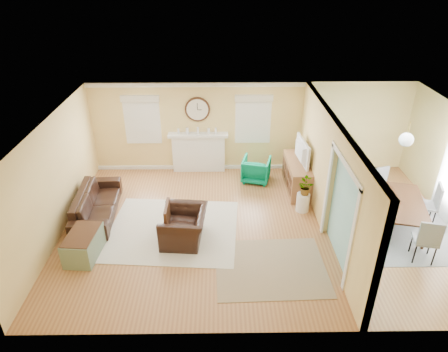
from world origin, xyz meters
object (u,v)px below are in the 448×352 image
at_px(sofa, 97,204).
at_px(dining_table, 400,214).
at_px(credenza, 297,175).
at_px(eames_chair, 184,226).
at_px(green_chair, 256,169).

xyz_separation_m(sofa, dining_table, (7.15, -0.52, -0.00)).
height_order(sofa, credenza, credenza).
bearing_deg(sofa, credenza, -80.26).
height_order(eames_chair, green_chair, eames_chair).
xyz_separation_m(sofa, green_chair, (4.00, 1.68, 0.02)).
distance_m(credenza, dining_table, 2.72).
bearing_deg(eames_chair, green_chair, 150.60).
height_order(green_chair, credenza, credenza).
bearing_deg(green_chair, eames_chair, 70.23).
height_order(sofa, dining_table, sofa).
distance_m(eames_chair, credenza, 3.62).
bearing_deg(dining_table, green_chair, 68.63).
relative_size(eames_chair, green_chair, 1.46).
relative_size(green_chair, credenza, 0.46).
bearing_deg(eames_chair, credenza, 132.34).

